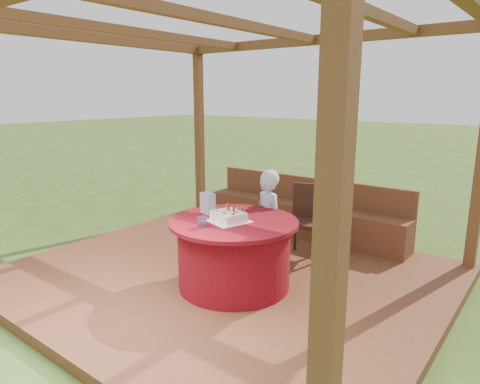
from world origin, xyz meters
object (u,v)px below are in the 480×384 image
chair (307,217)px  gift_bag (208,203)px  elderly_woman (269,217)px  drinking_glass (202,222)px  birthday_cake (229,216)px  bench (303,216)px  table (234,253)px

chair → gift_bag: 1.37m
elderly_woman → drinking_glass: elderly_woman is taller
elderly_woman → drinking_glass: (-0.07, -1.05, 0.18)m
birthday_cake → gift_bag: gift_bag is taller
gift_bag → drinking_glass: bearing=-39.5°
bench → gift_bag: 1.98m
bench → birthday_cake: (0.26, -2.00, 0.50)m
birthday_cake → drinking_glass: size_ratio=4.08×
table → birthday_cake: birthday_cake is taller
table → birthday_cake: size_ratio=2.89×
chair → elderly_woman: (-0.18, -0.58, 0.09)m
birthday_cake → gift_bag: (-0.37, 0.10, 0.06)m
elderly_woman → chair: bearing=73.0°
elderly_woman → drinking_glass: size_ratio=10.23×
table → chair: (0.15, 1.26, 0.13)m
bench → gift_bag: bearing=-93.1°
birthday_cake → chair: bearing=82.4°
table → drinking_glass: size_ratio=11.78×
bench → table: size_ratio=2.30×
elderly_woman → birthday_cake: elderly_woman is taller
bench → chair: (0.44, -0.68, 0.22)m
table → birthday_cake: bearing=-111.4°
bench → table: bearing=-81.6°
birthday_cake → drinking_glass: birthday_cake is taller
bench → elderly_woman: size_ratio=2.65×
birthday_cake → drinking_glass: 0.32m
birthday_cake → gift_bag: size_ratio=2.04×
birthday_cake → bench: bearing=97.5°
chair → drinking_glass: chair is taller
elderly_woman → drinking_glass: bearing=-93.7°
drinking_glass → elderly_woman: bearing=86.3°
elderly_woman → gift_bag: (-0.36, -0.64, 0.24)m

